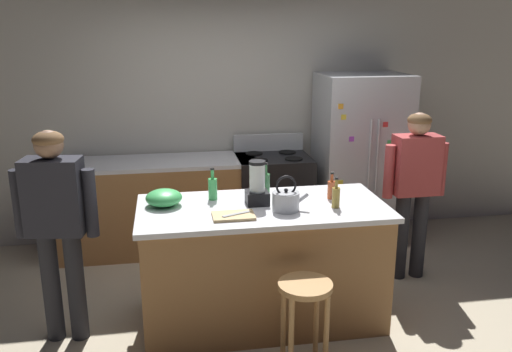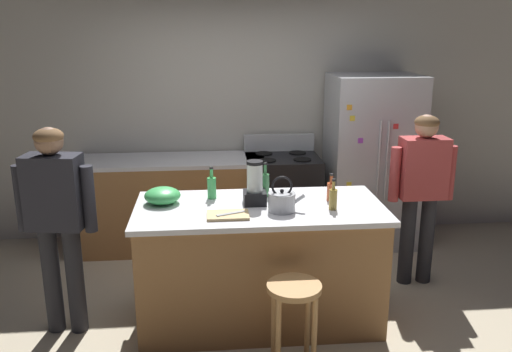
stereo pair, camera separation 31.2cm
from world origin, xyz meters
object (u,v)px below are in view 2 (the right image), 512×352
at_px(bottle_olive_oil, 265,184).
at_px(bottle_soda, 212,187).
at_px(kitchen_island, 260,264).
at_px(bottle_vinegar, 333,198).
at_px(mixing_bowl, 162,196).
at_px(stove_range, 282,200).
at_px(cutting_board, 228,215).
at_px(chef_knife, 231,213).
at_px(bottle_cooking_sauce, 331,191).
at_px(refrigerator, 371,161).
at_px(person_by_sink_right, 422,184).
at_px(person_by_island_left, 56,212).
at_px(blender_appliance, 255,186).
at_px(tea_kettle, 282,201).
at_px(bar_stool, 294,305).

distance_m(bottle_olive_oil, bottle_soda, 0.42).
distance_m(kitchen_island, bottle_vinegar, 0.79).
bearing_deg(kitchen_island, mixing_bowl, 170.09).
relative_size(stove_range, cutting_board, 3.80).
xyz_separation_m(kitchen_island, chef_knife, (-0.23, -0.21, 0.50)).
height_order(bottle_olive_oil, bottle_cooking_sauce, bottle_olive_oil).
distance_m(refrigerator, bottle_soda, 2.13).
height_order(kitchen_island, refrigerator, refrigerator).
bearing_deg(person_by_sink_right, bottle_olive_oil, -168.52).
distance_m(kitchen_island, cutting_board, 0.59).
bearing_deg(person_by_island_left, bottle_cooking_sauce, 2.80).
bearing_deg(kitchen_island, cutting_board, -139.57).
bearing_deg(blender_appliance, chef_knife, -126.82).
distance_m(bottle_olive_oil, cutting_board, 0.55).
relative_size(bottle_olive_oil, bottle_vinegar, 1.17).
bearing_deg(chef_knife, mixing_bowl, 123.33).
xyz_separation_m(tea_kettle, cutting_board, (-0.40, -0.08, -0.07)).
bearing_deg(mixing_bowl, blender_appliance, -6.38).
height_order(kitchen_island, person_by_island_left, person_by_island_left).
distance_m(refrigerator, stove_range, 1.02).
xyz_separation_m(bar_stool, tea_kettle, (-0.00, 0.58, 0.52)).
bearing_deg(blender_appliance, bottle_soda, 152.99).
height_order(kitchen_island, bar_stool, kitchen_island).
xyz_separation_m(stove_range, bottle_vinegar, (0.14, -1.66, 0.55)).
bearing_deg(bottle_vinegar, tea_kettle, -179.98).
bearing_deg(bottle_olive_oil, stove_range, 75.90).
height_order(bar_stool, chef_knife, chef_knife).
height_order(refrigerator, cutting_board, refrigerator).
distance_m(person_by_island_left, tea_kettle, 1.65).
xyz_separation_m(bottle_olive_oil, bottle_vinegar, (0.47, -0.36, -0.02)).
relative_size(person_by_island_left, bottle_vinegar, 6.75).
relative_size(person_by_island_left, bottle_olive_oil, 5.77).
xyz_separation_m(bottle_vinegar, mixing_bowl, (-1.27, 0.26, -0.02)).
bearing_deg(person_by_sink_right, tea_kettle, -153.89).
bearing_deg(blender_appliance, bar_stool, -76.21).
bearing_deg(bar_stool, stove_range, 83.97).
xyz_separation_m(person_by_sink_right, mixing_bowl, (-2.22, -0.39, 0.09)).
bearing_deg(bottle_olive_oil, blender_appliance, -118.81).
xyz_separation_m(bottle_cooking_sauce, chef_knife, (-0.80, -0.29, -0.06)).
xyz_separation_m(kitchen_island, blender_appliance, (-0.03, 0.05, 0.62)).
xyz_separation_m(bar_stool, bottle_cooking_sauce, (0.41, 0.80, 0.52)).
height_order(bottle_cooking_sauce, mixing_bowl, bottle_cooking_sauce).
xyz_separation_m(bottle_olive_oil, mixing_bowl, (-0.80, -0.10, -0.04)).
height_order(bottle_cooking_sauce, tea_kettle, tea_kettle).
distance_m(bottle_vinegar, mixing_bowl, 1.30).
bearing_deg(kitchen_island, bottle_vinegar, -13.91).
bearing_deg(refrigerator, bottle_vinegar, -116.04).
relative_size(person_by_sink_right, bar_stool, 2.35).
bearing_deg(refrigerator, blender_appliance, -133.23).
bearing_deg(stove_range, bottle_olive_oil, -104.10).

